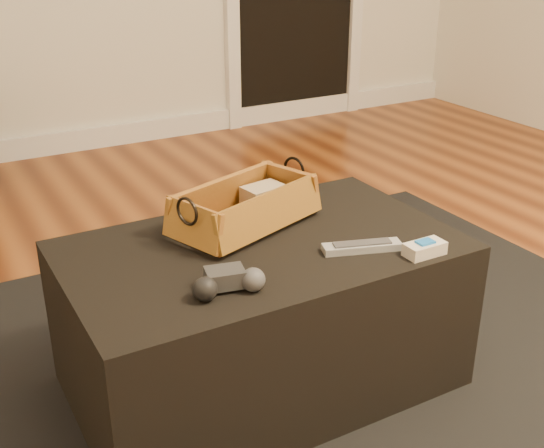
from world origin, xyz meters
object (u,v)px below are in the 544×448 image
silver_remote (362,247)px  tv_remote (244,221)px  wicker_basket (245,209)px  game_controller (228,282)px  ottoman (262,315)px  cream_gadget (425,249)px

silver_remote → tv_remote: bearing=127.9°
wicker_basket → game_controller: size_ratio=2.67×
wicker_basket → silver_remote: wicker_basket is taller
ottoman → wicker_basket: 0.29m
silver_remote → cream_gadget: (0.12, -0.10, 0.01)m
silver_remote → cream_gadget: size_ratio=1.96×
tv_remote → ottoman: bearing=-117.3°
ottoman → tv_remote: (0.00, 0.10, 0.24)m
tv_remote → wicker_basket: size_ratio=0.48×
game_controller → cream_gadget: game_controller is taller
ottoman → game_controller: size_ratio=5.83×
ottoman → game_controller: 0.35m
cream_gadget → silver_remote: bearing=141.4°
ottoman → tv_remote: size_ratio=4.59×
ottoman → silver_remote: silver_remote is taller
game_controller → silver_remote: size_ratio=0.85×
game_controller → wicker_basket: bearing=56.6°
cream_gadget → ottoman: bearing=142.1°
wicker_basket → game_controller: 0.36m
silver_remote → wicker_basket: bearing=123.7°
wicker_basket → silver_remote: size_ratio=2.25×
silver_remote → cream_gadget: cream_gadget is taller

